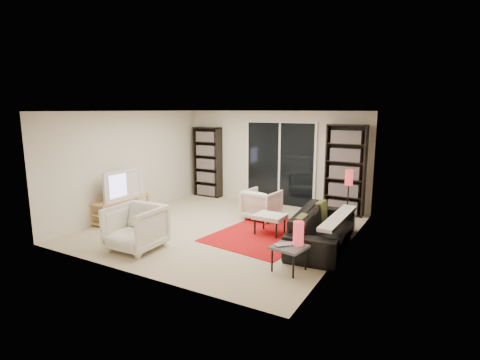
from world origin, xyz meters
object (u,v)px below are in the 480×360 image
Objects in this scene: bookshelf_right at (345,170)px; floor_lamp at (349,184)px; armchair_back at (262,204)px; ottoman at (270,217)px; armchair_front at (135,228)px; tv_stand at (121,208)px; bookshelf_left at (208,162)px; side_table at (289,249)px; sofa at (323,228)px.

bookshelf_right is 1.75× the size of floor_lamp.
armchair_back reaches higher than ottoman.
bookshelf_right is 4.88m from armchair_front.
tv_stand is 3.39m from ottoman.
ottoman is at bearing 129.66° from armchair_back.
bookshelf_left is at bearing 82.96° from tv_stand.
ottoman is at bearing -112.58° from bookshelf_right.
side_table is at bearing 8.83° from armchair_front.
floor_lamp is (0.21, 2.73, 0.54)m from side_table.
armchair_front is (-2.80, -1.83, 0.07)m from sofa.
floor_lamp is at bearing -71.11° from bookshelf_right.
armchair_back is (-1.71, 0.95, 0.01)m from sofa.
side_table is at bearing -94.30° from floor_lamp.
floor_lamp is (0.09, 1.40, 0.57)m from sofa.
bookshelf_left is at bearing 55.32° from sofa.
armchair_front is at bearing -169.54° from side_table.
floor_lamp is (1.80, 0.44, 0.56)m from armchair_back.
bookshelf_right is 0.91m from floor_lamp.
sofa is 4.15× the size of side_table.
tv_stand is (-0.36, -2.90, -0.71)m from bookshelf_left.
armchair_front reaches higher than sofa.
side_table is (2.69, 0.50, -0.04)m from armchair_front.
armchair_back is 2.78m from side_table.
armchair_front is (-1.09, -2.78, 0.06)m from armchair_back.
armchair_back is at bearing 125.07° from ottoman.
side_table is at bearing -88.63° from bookshelf_right.
sofa is at bearing -84.93° from bookshelf_right.
bookshelf_left is at bearing 180.00° from bookshelf_right.
floor_lamp reaches higher than side_table.
side_table is at bearing -55.13° from ottoman.
floor_lamp is (4.14, -0.85, -0.08)m from bookshelf_left.
bookshelf_right reaches higher than ottoman.
bookshelf_left is 2.64× the size of armchair_back.
tv_stand is 1.99m from armchair_front.
sofa is 3.02× the size of armchair_back.
floor_lamp is (0.29, -0.85, -0.15)m from bookshelf_right.
bookshelf_right is 2.37m from sofa.
bookshelf_right is 3.55× the size of ottoman.
sofa is 1.34m from side_table.
ottoman is at bearing 124.87° from side_table.
bookshelf_right reaches higher than floor_lamp.
armchair_front is 4.36m from floor_lamp.
armchair_back is (2.70, 1.60, 0.07)m from tv_stand.
bookshelf_left is at bearing 168.40° from floor_lamp.
bookshelf_left reaches higher than floor_lamp.
armchair_front is at bearing -72.95° from bookshelf_left.
armchair_front is at bearing 73.13° from armchair_back.
armchair_front is at bearing -131.91° from floor_lamp.
bookshelf_left is 3.29× the size of ottoman.
sofa is at bearing -29.01° from bookshelf_left.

